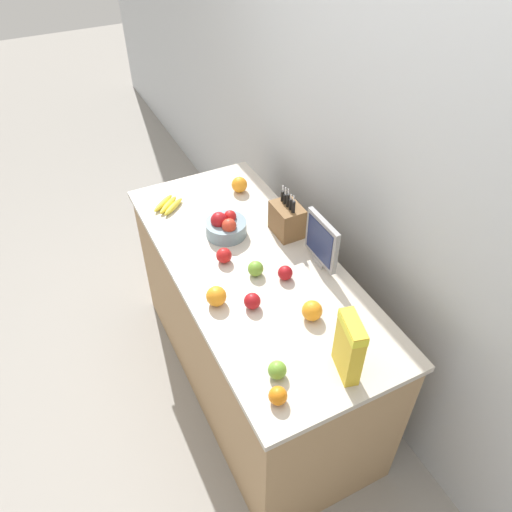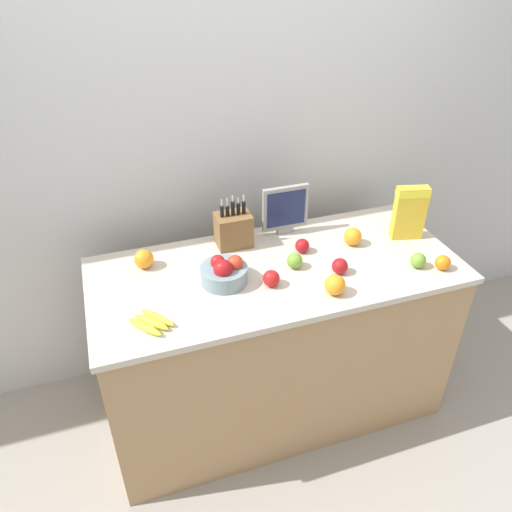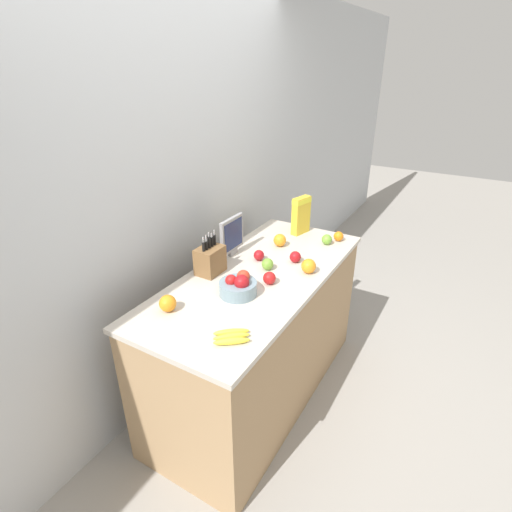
% 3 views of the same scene
% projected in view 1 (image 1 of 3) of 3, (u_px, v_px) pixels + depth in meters
% --- Properties ---
extents(ground_plane, '(14.00, 14.00, 0.00)m').
position_uv_depth(ground_plane, '(253.00, 377.00, 2.98)').
color(ground_plane, gray).
extents(wall_back, '(9.00, 0.06, 2.60)m').
position_uv_depth(wall_back, '(365.00, 165.00, 2.31)').
color(wall_back, silver).
rests_on(wall_back, ground_plane).
extents(counter, '(1.70, 0.74, 0.92)m').
position_uv_depth(counter, '(253.00, 326.00, 2.67)').
color(counter, tan).
rests_on(counter, ground_plane).
extents(knife_block, '(0.17, 0.13, 0.26)m').
position_uv_depth(knife_block, '(287.00, 219.00, 2.48)').
color(knife_block, brown).
rests_on(knife_block, counter).
extents(small_monitor, '(0.24, 0.03, 0.26)m').
position_uv_depth(small_monitor, '(322.00, 242.00, 2.27)').
color(small_monitor, gray).
rests_on(small_monitor, counter).
extents(cereal_box, '(0.16, 0.09, 0.27)m').
position_uv_depth(cereal_box, '(349.00, 345.00, 1.81)').
color(cereal_box, gold).
rests_on(cereal_box, counter).
extents(fruit_bowl, '(0.21, 0.21, 0.13)m').
position_uv_depth(fruit_bowl, '(226.00, 226.00, 2.49)').
color(fruit_bowl, gray).
rests_on(fruit_bowl, counter).
extents(banana_bunch, '(0.19, 0.19, 0.03)m').
position_uv_depth(banana_bunch, '(168.00, 205.00, 2.69)').
color(banana_bunch, yellow).
rests_on(banana_bunch, counter).
extents(apple_by_knife_block, '(0.07, 0.07, 0.07)m').
position_uv_depth(apple_by_knife_block, '(252.00, 301.00, 2.13)').
color(apple_by_knife_block, '#A31419').
rests_on(apple_by_knife_block, counter).
extents(apple_leftmost, '(0.07, 0.07, 0.07)m').
position_uv_depth(apple_leftmost, '(285.00, 273.00, 2.27)').
color(apple_leftmost, '#A31419').
rests_on(apple_leftmost, counter).
extents(apple_near_bananas, '(0.07, 0.07, 0.07)m').
position_uv_depth(apple_near_bananas, '(224.00, 255.00, 2.35)').
color(apple_near_bananas, red).
rests_on(apple_near_bananas, counter).
extents(apple_middle, '(0.07, 0.07, 0.07)m').
position_uv_depth(apple_middle, '(277.00, 370.00, 1.87)').
color(apple_middle, '#6B9E33').
rests_on(apple_middle, counter).
extents(apple_rear, '(0.07, 0.07, 0.07)m').
position_uv_depth(apple_rear, '(256.00, 269.00, 2.28)').
color(apple_rear, '#6B9E33').
rests_on(apple_rear, counter).
extents(orange_back_center, '(0.07, 0.07, 0.07)m').
position_uv_depth(orange_back_center, '(278.00, 396.00, 1.79)').
color(orange_back_center, orange).
rests_on(orange_back_center, counter).
extents(orange_front_center, '(0.09, 0.09, 0.09)m').
position_uv_depth(orange_front_center, '(239.00, 185.00, 2.79)').
color(orange_front_center, orange).
rests_on(orange_front_center, counter).
extents(orange_front_left, '(0.09, 0.09, 0.09)m').
position_uv_depth(orange_front_left, '(312.00, 311.00, 2.08)').
color(orange_front_left, orange).
rests_on(orange_front_left, counter).
extents(orange_near_bowl, '(0.09, 0.09, 0.09)m').
position_uv_depth(orange_near_bowl, '(216.00, 296.00, 2.14)').
color(orange_near_bowl, orange).
rests_on(orange_near_bowl, counter).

